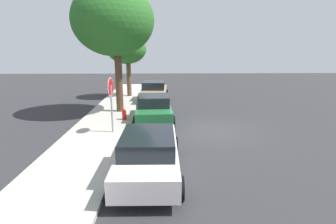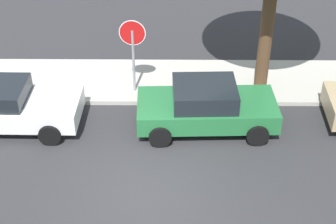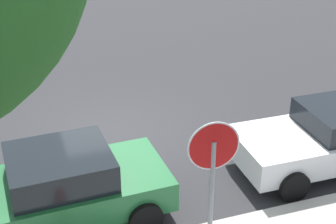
% 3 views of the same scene
% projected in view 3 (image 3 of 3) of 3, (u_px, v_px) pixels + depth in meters
% --- Properties ---
extents(ground_plane, '(60.00, 60.00, 0.00)m').
position_uv_depth(ground_plane, '(112.00, 135.00, 12.52)').
color(ground_plane, '#2D2D30').
extents(stop_sign, '(0.83, 0.09, 2.61)m').
position_uv_depth(stop_sign, '(213.00, 167.00, 7.96)').
color(stop_sign, gray).
rests_on(stop_sign, ground_plane).
extents(parked_car_green, '(4.10, 2.13, 1.43)m').
position_uv_depth(parked_car_green, '(58.00, 188.00, 9.34)').
color(parked_car_green, '#236B38').
rests_on(parked_car_green, ground_plane).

